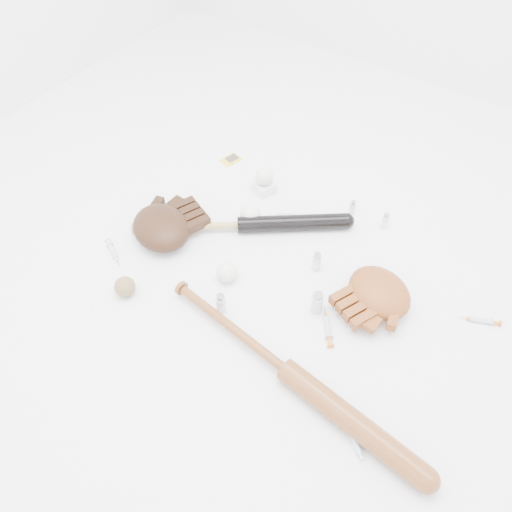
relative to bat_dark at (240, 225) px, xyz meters
The scene contains 22 objects.
bat_dark is the anchor object (origin of this frame).
bat_wood 0.61m from the bat_dark, 42.24° to the right, with size 0.96×0.07×0.07m, color brown, non-canonical shape.
glove_dark 0.29m from the bat_dark, 140.12° to the right, with size 0.28×0.28×0.10m, color black, non-canonical shape.
glove_tan 0.56m from the bat_dark, ahead, with size 0.26×0.26×0.10m, color brown, non-canonical shape.
trading_card 0.41m from the bat_dark, 130.43° to the left, with size 0.06×0.08×0.00m, color gold.
pedestal 0.23m from the bat_dark, 100.74° to the left, with size 0.08×0.08×0.04m, color white.
baseball_on_pedestal 0.24m from the bat_dark, 100.74° to the left, with size 0.07×0.07×0.07m, color white.
baseball_left 0.31m from the bat_dark, 149.89° to the right, with size 0.07×0.07×0.07m, color white.
baseball_upper 0.06m from the bat_dark, 83.18° to the left, with size 0.08×0.08×0.08m, color white.
baseball_mid 0.23m from the bat_dark, 66.42° to the right, with size 0.07×0.07×0.07m, color white.
baseball_aged 0.47m from the bat_dark, 109.12° to the right, with size 0.07×0.07×0.07m, color olive.
syringe_0 0.47m from the bat_dark, 132.50° to the right, with size 0.15×0.03×0.02m, color #ADBCC6, non-canonical shape.
syringe_1 0.51m from the bat_dark, 22.64° to the right, with size 0.16×0.03×0.02m, color #ADBCC6, non-canonical shape.
syringe_2 0.19m from the bat_dark, 56.49° to the left, with size 0.14×0.02×0.02m, color #ADBCC6, non-canonical shape.
syringe_3 0.85m from the bat_dark, 33.90° to the right, with size 0.15×0.03×0.02m, color #ADBCC6, non-canonical shape.
syringe_4 0.87m from the bat_dark, ahead, with size 0.15×0.03×0.02m, color #ADBCC6, non-canonical shape.
vial_0 0.54m from the bat_dark, 35.62° to the left, with size 0.03×0.03×0.07m, color silver.
vial_1 0.44m from the bat_dark, 45.88° to the left, with size 0.02×0.02×0.06m, color silver.
vial_2 0.32m from the bat_dark, ahead, with size 0.03×0.03×0.08m, color silver.
vial_3 0.44m from the bat_dark, 20.86° to the right, with size 0.04×0.04×0.09m, color silver.
vial_4 0.36m from the bat_dark, 65.06° to the right, with size 0.03×0.03×0.08m, color silver.
vial_5 0.43m from the bat_dark, 45.93° to the left, with size 0.02×0.02×0.06m, color silver.
Camera 1 is at (0.57, -0.88, 1.36)m, focal length 35.00 mm.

